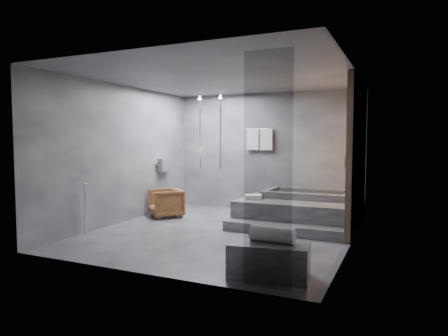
% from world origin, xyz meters
% --- Properties ---
extents(room, '(5.00, 5.04, 2.82)m').
position_xyz_m(room, '(0.40, 0.24, 1.73)').
color(room, '#303033').
rests_on(room, ground).
extents(tub_deck, '(2.20, 2.00, 0.50)m').
position_xyz_m(tub_deck, '(1.05, 1.45, 0.25)').
color(tub_deck, '#353538').
rests_on(tub_deck, ground).
extents(tub_step, '(2.20, 0.36, 0.18)m').
position_xyz_m(tub_step, '(1.05, 0.27, 0.09)').
color(tub_step, '#353538').
rests_on(tub_step, ground).
extents(concrete_bench, '(1.03, 0.66, 0.43)m').
position_xyz_m(concrete_bench, '(1.52, -1.98, 0.22)').
color(concrete_bench, '#313134').
rests_on(concrete_bench, ground).
extents(driftwood_chair, '(0.94, 0.94, 0.62)m').
position_xyz_m(driftwood_chair, '(-1.74, 0.79, 0.31)').
color(driftwood_chair, '#402210').
rests_on(driftwood_chair, ground).
extents(rolled_towel, '(0.55, 0.20, 0.20)m').
position_xyz_m(rolled_towel, '(1.55, -1.93, 0.53)').
color(rolled_towel, white).
rests_on(rolled_towel, concrete_bench).
extents(deck_towel, '(0.40, 0.35, 0.09)m').
position_xyz_m(deck_towel, '(0.26, 0.90, 0.54)').
color(deck_towel, silver).
rests_on(deck_towel, tub_deck).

